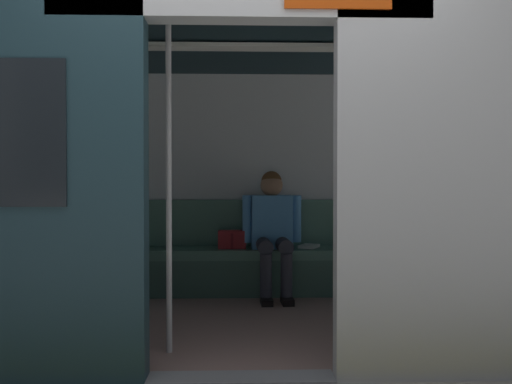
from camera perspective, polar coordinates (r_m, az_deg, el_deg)
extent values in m
plane|color=gray|center=(3.10, -1.57, -18.96)|extent=(60.00, 60.00, 0.00)
cube|color=silver|center=(3.06, 17.62, 0.98)|extent=(1.01, 0.12, 2.12)
cube|color=black|center=(3.07, 17.71, 5.74)|extent=(0.55, 0.02, 0.55)
cube|color=silver|center=(3.06, -1.59, 19.28)|extent=(2.02, 0.16, 0.20)
cube|color=#15272E|center=(4.31, -1.65, 16.12)|extent=(6.40, 2.66, 0.12)
cube|color=gray|center=(4.29, -1.63, -13.18)|extent=(6.08, 2.50, 0.01)
cube|color=silver|center=(5.41, -1.67, 1.07)|extent=(6.08, 0.10, 2.12)
cube|color=#4C7566|center=(5.36, -1.67, -3.22)|extent=(3.52, 0.06, 0.45)
cube|color=white|center=(4.28, -1.65, 14.96)|extent=(4.48, 0.16, 0.03)
cube|color=gray|center=(3.10, -1.57, -18.86)|extent=(1.01, 0.19, 0.01)
cube|color=#4C7566|center=(5.17, -1.66, -6.39)|extent=(3.34, 0.44, 0.09)
cube|color=#39574C|center=(5.01, -1.66, -9.14)|extent=(3.34, 0.04, 0.34)
cube|color=#4C8CC6|center=(5.13, 1.64, -3.14)|extent=(0.39, 0.24, 0.50)
sphere|color=#8C664C|center=(5.12, 1.65, 0.71)|extent=(0.21, 0.21, 0.21)
sphere|color=brown|center=(5.13, 1.64, 1.12)|extent=(0.19, 0.19, 0.19)
cylinder|color=#4C8CC6|center=(5.13, 4.29, -2.80)|extent=(0.08, 0.08, 0.44)
cylinder|color=#4C8CC6|center=(5.08, -0.96, -2.84)|extent=(0.08, 0.08, 0.44)
cylinder|color=#2D2D38|center=(4.96, 2.92, -5.60)|extent=(0.15, 0.41, 0.14)
cylinder|color=#2D2D38|center=(4.94, 0.84, -5.63)|extent=(0.15, 0.41, 0.14)
cylinder|color=#2D2D38|center=(4.80, 3.21, -8.80)|extent=(0.10, 0.10, 0.39)
cylinder|color=#2D2D38|center=(4.78, 1.05, -8.84)|extent=(0.10, 0.10, 0.39)
cube|color=black|center=(4.79, 3.29, -11.34)|extent=(0.11, 0.22, 0.06)
cube|color=black|center=(4.78, 1.10, -11.39)|extent=(0.11, 0.22, 0.06)
cube|color=maroon|center=(5.13, -2.52, -4.99)|extent=(0.26, 0.14, 0.17)
cube|color=maroon|center=(5.06, -2.54, -5.17)|extent=(0.02, 0.01, 0.14)
cube|color=silver|center=(5.22, 5.58, -5.67)|extent=(0.23, 0.26, 0.03)
cylinder|color=silver|center=(3.39, -9.12, 0.86)|extent=(0.04, 0.04, 2.10)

